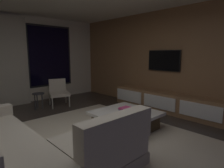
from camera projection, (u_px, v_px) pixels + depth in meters
floor at (78, 146)px, 3.18m from camera, size 9.20×9.20×0.00m
back_wall_with_window at (6, 60)px, 5.52m from camera, size 6.60×0.30×2.70m
media_wall at (174, 61)px, 5.04m from camera, size 0.12×7.80×2.70m
area_rug at (98, 141)px, 3.34m from camera, size 3.20×3.80×0.01m
sectional_couch at (28, 150)px, 2.49m from camera, size 1.98×2.50×0.82m
coffee_table at (126, 120)px, 3.89m from camera, size 1.16×1.16×0.36m
book_stack_on_coffee_table at (126, 109)px, 3.88m from camera, size 0.26×0.22×0.09m
accent_chair_near_window at (58, 91)px, 5.66m from camera, size 0.68×0.70×0.78m
side_stool at (38, 96)px, 5.23m from camera, size 0.32×0.32×0.46m
media_console at (165, 102)px, 5.06m from camera, size 0.46×3.10×0.52m
mounted_tv at (164, 61)px, 5.15m from camera, size 0.05×0.96×0.56m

